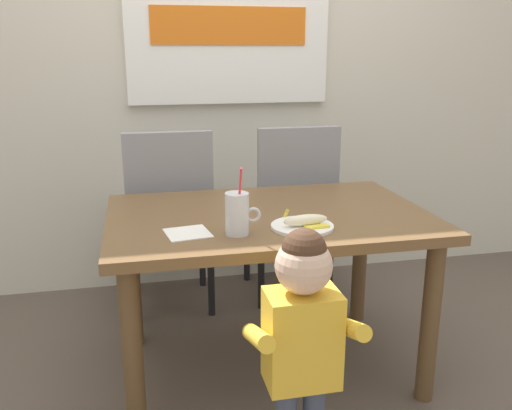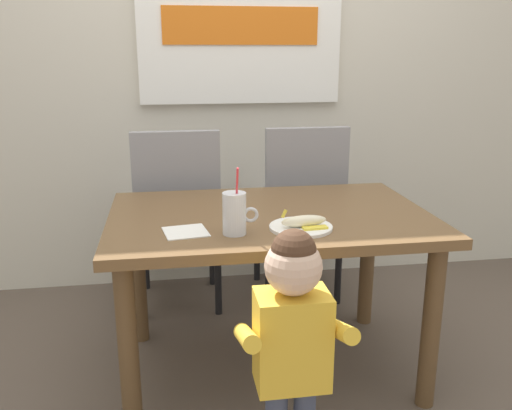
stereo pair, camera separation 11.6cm
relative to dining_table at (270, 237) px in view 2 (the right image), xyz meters
The scene contains 10 objects.
ground_plane 0.60m from the dining_table, ahead, with size 24.00×24.00×0.00m, color brown.
back_wall 1.38m from the dining_table, 89.98° to the left, with size 6.40×0.17×2.90m.
dining_table is the anchor object (origin of this frame).
dining_chair_left 0.74m from the dining_table, 118.90° to the left, with size 0.44×0.44×0.96m.
dining_chair_right 0.73m from the dining_table, 66.51° to the left, with size 0.44×0.44×0.96m.
toddler_standing 0.63m from the dining_table, 94.16° to the right, with size 0.33×0.24×0.84m.
milk_cup 0.33m from the dining_table, 125.91° to the right, with size 0.13×0.09×0.25m.
snack_plate 0.25m from the dining_table, 70.60° to the right, with size 0.23×0.23×0.01m, color white.
peeled_banana 0.27m from the dining_table, 69.17° to the right, with size 0.17×0.11×0.07m.
paper_napkin 0.40m from the dining_table, 150.97° to the right, with size 0.15×0.15×0.00m, color white.
Camera 2 is at (-0.38, -2.06, 1.33)m, focal length 38.46 mm.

